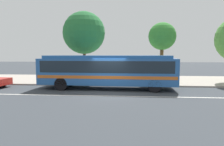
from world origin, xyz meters
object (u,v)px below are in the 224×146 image
at_px(pedestrian_waiting_near_sign, 133,72).
at_px(street_tree_near_stop, 84,33).
at_px(transit_bus, 107,70).
at_px(street_tree_mid_block, 162,37).
at_px(bus_stop_sign, 159,66).

xyz_separation_m(pedestrian_waiting_near_sign, street_tree_near_stop, (-4.79, 0.59, 3.74)).
relative_size(transit_bus, street_tree_near_stop, 1.59).
xyz_separation_m(transit_bus, street_tree_near_stop, (-2.67, 3.65, 3.30)).
xyz_separation_m(transit_bus, street_tree_mid_block, (4.95, 4.17, 2.93)).
relative_size(transit_bus, pedestrian_waiting_near_sign, 6.31).
xyz_separation_m(bus_stop_sign, street_tree_near_stop, (-7.01, 1.60, 3.09)).
height_order(pedestrian_waiting_near_sign, bus_stop_sign, bus_stop_sign).
relative_size(bus_stop_sign, street_tree_near_stop, 0.38).
bearing_deg(street_tree_mid_block, street_tree_near_stop, -176.06).
bearing_deg(bus_stop_sign, transit_bus, -154.82).
height_order(transit_bus, street_tree_mid_block, street_tree_mid_block).
distance_m(pedestrian_waiting_near_sign, street_tree_mid_block, 4.54).
height_order(transit_bus, bus_stop_sign, bus_stop_sign).
distance_m(transit_bus, pedestrian_waiting_near_sign, 3.74).
bearing_deg(transit_bus, pedestrian_waiting_near_sign, 55.29).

